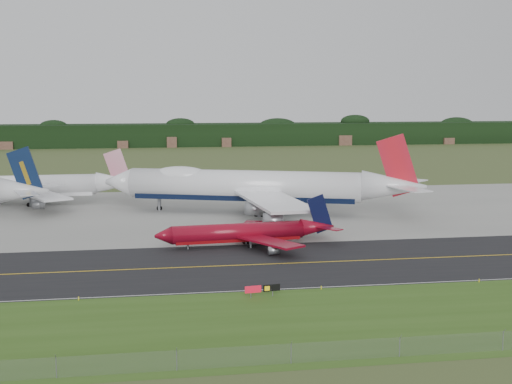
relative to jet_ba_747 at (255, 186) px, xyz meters
The scene contains 15 objects.
ground 47.28m from the jet_ba_747, 96.92° to the right, with size 600.00×600.00×0.00m, color #404F25.
grass_verge 81.94m from the jet_ba_747, 93.96° to the right, with size 400.00×30.00×0.01m, color #2F4F17.
taxiway 51.22m from the jet_ba_747, 96.38° to the right, with size 400.00×32.00×0.02m, color black.
apron 9.79m from the jet_ba_747, 141.30° to the left, with size 400.00×78.00×0.01m, color gray.
taxiway_centreline 51.22m from the jet_ba_747, 96.38° to the right, with size 400.00×0.40×0.00m, color gold.
taxiway_edge_line 66.54m from the jet_ba_747, 94.89° to the right, with size 400.00×0.25×0.00m, color silver.
perimeter_fence 94.81m from the jet_ba_747, 93.42° to the right, with size 320.00×0.10×320.00m.
horizon_treeline 227.36m from the jet_ba_747, 91.42° to the left, with size 700.00×25.00×12.00m.
jet_ba_747 is the anchor object (origin of this frame).
jet_red_737 36.66m from the jet_ba_747, 101.52° to the right, with size 34.56×28.07×9.33m.
jet_star_tail 59.18m from the jet_ba_747, 157.53° to the left, with size 53.78×45.09×14.21m.
taxiway_sign 70.51m from the jet_ba_747, 98.50° to the right, with size 5.11×0.89×1.71m.
edge_marker_left 76.15m from the jet_ba_747, 118.04° to the right, with size 0.16×0.16×0.50m, color yellow.
edge_marker_center 67.29m from the jet_ba_747, 91.05° to the right, with size 0.16×0.16×0.50m, color yellow.
edge_marker_right 71.21m from the jet_ba_747, 70.78° to the right, with size 0.16×0.16×0.50m, color yellow.
Camera 1 is at (-21.32, -118.42, 28.20)m, focal length 50.00 mm.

